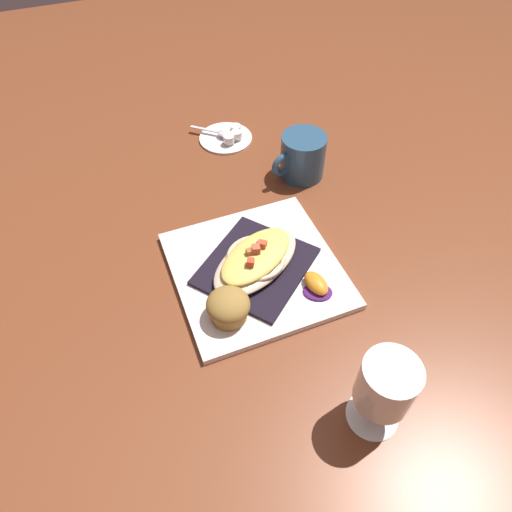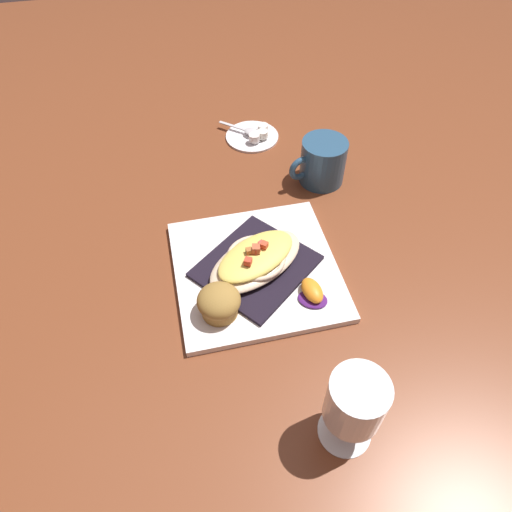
{
  "view_description": "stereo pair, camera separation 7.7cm",
  "coord_description": "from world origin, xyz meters",
  "px_view_note": "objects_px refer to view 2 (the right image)",
  "views": [
    {
      "loc": [
        0.18,
        0.47,
        0.63
      ],
      "look_at": [
        0.0,
        0.0,
        0.04
      ],
      "focal_mm": 32.69,
      "sensor_mm": 36.0,
      "label": 1
    },
    {
      "loc": [
        0.11,
        0.49,
        0.63
      ],
      "look_at": [
        0.0,
        0.0,
        0.04
      ],
      "focal_mm": 32.69,
      "sensor_mm": 36.0,
      "label": 2
    }
  ],
  "objects_px": {
    "spoon": "(250,131)",
    "creamer_cup_1": "(263,134)",
    "creamer_cup_0": "(254,138)",
    "creamer_cup_2": "(263,128)",
    "square_plate": "(256,270)",
    "creamer_saucer": "(252,136)",
    "coffee_mug": "(322,164)",
    "gratin_dish": "(256,258)",
    "stemmed_glass": "(355,404)",
    "orange_garnish": "(312,292)",
    "muffin": "(219,303)"
  },
  "relations": [
    {
      "from": "muffin",
      "to": "spoon",
      "type": "distance_m",
      "value": 0.49
    },
    {
      "from": "gratin_dish",
      "to": "stemmed_glass",
      "type": "relative_size",
      "value": 1.51
    },
    {
      "from": "gratin_dish",
      "to": "orange_garnish",
      "type": "height_order",
      "value": "gratin_dish"
    },
    {
      "from": "stemmed_glass",
      "to": "creamer_cup_2",
      "type": "distance_m",
      "value": 0.69
    },
    {
      "from": "spoon",
      "to": "gratin_dish",
      "type": "bearing_deg",
      "value": 79.67
    },
    {
      "from": "coffee_mug",
      "to": "spoon",
      "type": "bearing_deg",
      "value": -57.91
    },
    {
      "from": "stemmed_glass",
      "to": "creamer_saucer",
      "type": "bearing_deg",
      "value": -91.42
    },
    {
      "from": "coffee_mug",
      "to": "creamer_cup_2",
      "type": "bearing_deg",
      "value": -65.74
    },
    {
      "from": "coffee_mug",
      "to": "creamer_saucer",
      "type": "distance_m",
      "value": 0.21
    },
    {
      "from": "gratin_dish",
      "to": "spoon",
      "type": "xyz_separation_m",
      "value": [
        -0.07,
        -0.39,
        -0.02
      ]
    },
    {
      "from": "orange_garnish",
      "to": "spoon",
      "type": "xyz_separation_m",
      "value": [
        0.01,
        -0.47,
        -0.01
      ]
    },
    {
      "from": "stemmed_glass",
      "to": "creamer_cup_0",
      "type": "distance_m",
      "value": 0.66
    },
    {
      "from": "muffin",
      "to": "creamer_cup_1",
      "type": "relative_size",
      "value": 2.84
    },
    {
      "from": "creamer_cup_0",
      "to": "creamer_cup_2",
      "type": "bearing_deg",
      "value": -129.93
    },
    {
      "from": "stemmed_glass",
      "to": "spoon",
      "type": "distance_m",
      "value": 0.69
    },
    {
      "from": "square_plate",
      "to": "muffin",
      "type": "height_order",
      "value": "muffin"
    },
    {
      "from": "spoon",
      "to": "creamer_cup_2",
      "type": "bearing_deg",
      "value": -175.94
    },
    {
      "from": "gratin_dish",
      "to": "square_plate",
      "type": "bearing_deg",
      "value": -122.07
    },
    {
      "from": "muffin",
      "to": "coffee_mug",
      "type": "relative_size",
      "value": 0.56
    },
    {
      "from": "spoon",
      "to": "coffee_mug",
      "type": "bearing_deg",
      "value": 122.09
    },
    {
      "from": "square_plate",
      "to": "gratin_dish",
      "type": "xyz_separation_m",
      "value": [
        0.0,
        0.0,
        0.03
      ]
    },
    {
      "from": "stemmed_glass",
      "to": "gratin_dish",
      "type": "bearing_deg",
      "value": -78.85
    },
    {
      "from": "creamer_cup_2",
      "to": "muffin",
      "type": "bearing_deg",
      "value": 69.34
    },
    {
      "from": "gratin_dish",
      "to": "creamer_cup_0",
      "type": "xyz_separation_m",
      "value": [
        -0.07,
        -0.36,
        -0.02
      ]
    },
    {
      "from": "square_plate",
      "to": "creamer_cup_1",
      "type": "bearing_deg",
      "value": -104.52
    },
    {
      "from": "stemmed_glass",
      "to": "square_plate",
      "type": "bearing_deg",
      "value": -78.86
    },
    {
      "from": "coffee_mug",
      "to": "creamer_cup_0",
      "type": "relative_size",
      "value": 5.07
    },
    {
      "from": "muffin",
      "to": "creamer_cup_2",
      "type": "xyz_separation_m",
      "value": [
        -0.18,
        -0.47,
        -0.02
      ]
    },
    {
      "from": "muffin",
      "to": "stemmed_glass",
      "type": "xyz_separation_m",
      "value": [
        -0.13,
        0.22,
        0.05
      ]
    },
    {
      "from": "coffee_mug",
      "to": "square_plate",
      "type": "bearing_deg",
      "value": 49.35
    },
    {
      "from": "square_plate",
      "to": "creamer_cup_2",
      "type": "height_order",
      "value": "creamer_cup_2"
    },
    {
      "from": "gratin_dish",
      "to": "creamer_cup_2",
      "type": "bearing_deg",
      "value": -104.5
    },
    {
      "from": "coffee_mug",
      "to": "creamer_cup_2",
      "type": "height_order",
      "value": "coffee_mug"
    },
    {
      "from": "orange_garnish",
      "to": "creamer_cup_0",
      "type": "distance_m",
      "value": 0.44
    },
    {
      "from": "spoon",
      "to": "orange_garnish",
      "type": "bearing_deg",
      "value": 90.65
    },
    {
      "from": "gratin_dish",
      "to": "muffin",
      "type": "relative_size",
      "value": 3.02
    },
    {
      "from": "square_plate",
      "to": "creamer_saucer",
      "type": "xyz_separation_m",
      "value": [
        -0.07,
        -0.38,
        -0.0
      ]
    },
    {
      "from": "stemmed_glass",
      "to": "creamer_saucer",
      "type": "height_order",
      "value": "stemmed_glass"
    },
    {
      "from": "spoon",
      "to": "creamer_cup_1",
      "type": "height_order",
      "value": "creamer_cup_1"
    },
    {
      "from": "muffin",
      "to": "square_plate",
      "type": "bearing_deg",
      "value": -134.52
    },
    {
      "from": "gratin_dish",
      "to": "spoon",
      "type": "relative_size",
      "value": 2.27
    },
    {
      "from": "muffin",
      "to": "creamer_saucer",
      "type": "relative_size",
      "value": 0.57
    },
    {
      "from": "coffee_mug",
      "to": "stemmed_glass",
      "type": "bearing_deg",
      "value": 76.23
    },
    {
      "from": "creamer_saucer",
      "to": "creamer_cup_2",
      "type": "bearing_deg",
      "value": -168.36
    },
    {
      "from": "stemmed_glass",
      "to": "creamer_cup_0",
      "type": "relative_size",
      "value": 5.67
    },
    {
      "from": "muffin",
      "to": "coffee_mug",
      "type": "height_order",
      "value": "coffee_mug"
    },
    {
      "from": "stemmed_glass",
      "to": "orange_garnish",
      "type": "bearing_deg",
      "value": -94.81
    },
    {
      "from": "creamer_cup_0",
      "to": "creamer_cup_2",
      "type": "distance_m",
      "value": 0.04
    },
    {
      "from": "spoon",
      "to": "creamer_cup_0",
      "type": "bearing_deg",
      "value": 96.08
    },
    {
      "from": "spoon",
      "to": "creamer_cup_1",
      "type": "bearing_deg",
      "value": 140.07
    }
  ]
}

